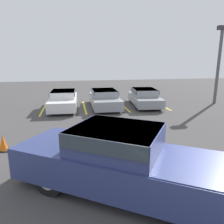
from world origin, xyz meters
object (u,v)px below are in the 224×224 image
object	(u,v)px
pickup_truck	(128,162)
parked_sedan_b	(104,98)
parked_sedan_a	(63,99)
light_post	(219,59)
parked_sedan_c	(144,97)
wheel_stop_curb	(108,99)
traffic_cone	(3,143)

from	to	relation	value
pickup_truck	parked_sedan_b	distance (m)	10.35
parked_sedan_a	parked_sedan_b	world-z (taller)	parked_sedan_a
light_post	pickup_truck	bearing A→B (deg)	-133.52
pickup_truck	parked_sedan_a	size ratio (longest dim) A/B	1.36
light_post	parked_sedan_c	bearing A→B (deg)	178.12
parked_sedan_a	wheel_stop_curb	bearing A→B (deg)	131.21
traffic_cone	wheel_stop_curb	xyz separation A→B (m)	(5.68, 9.79, -0.22)
pickup_truck	parked_sedan_a	distance (m)	10.45
light_post	wheel_stop_curb	distance (m)	9.06
pickup_truck	parked_sedan_b	bearing A→B (deg)	118.05
traffic_cone	pickup_truck	bearing A→B (deg)	-40.97
parked_sedan_b	traffic_cone	world-z (taller)	parked_sedan_b
parked_sedan_a	pickup_truck	bearing A→B (deg)	12.77
traffic_cone	wheel_stop_curb	distance (m)	11.32
wheel_stop_curb	pickup_truck	bearing A→B (deg)	-97.48
parked_sedan_a	parked_sedan_c	bearing A→B (deg)	92.42
parked_sedan_b	traffic_cone	bearing A→B (deg)	-34.63
parked_sedan_b	parked_sedan_c	world-z (taller)	parked_sedan_b
parked_sedan_c	wheel_stop_curb	world-z (taller)	parked_sedan_c
pickup_truck	traffic_cone	xyz separation A→B (m)	(-3.94, 3.42, -0.58)
parked_sedan_b	light_post	xyz separation A→B (m)	(8.64, -0.20, 2.67)
pickup_truck	wheel_stop_curb	xyz separation A→B (m)	(1.73, 13.22, -0.80)
pickup_truck	light_post	size ratio (longest dim) A/B	1.07
wheel_stop_curb	parked_sedan_c	bearing A→B (deg)	-53.08
light_post	wheel_stop_curb	xyz separation A→B (m)	(-7.86, 3.11, -3.26)
pickup_truck	wheel_stop_curb	size ratio (longest dim) A/B	3.72
pickup_truck	light_post	bearing A→B (deg)	79.81
parked_sedan_a	traffic_cone	xyz separation A→B (m)	(-2.04, -6.85, -0.38)
parked_sedan_b	traffic_cone	distance (m)	8.45
pickup_truck	parked_sedan_c	world-z (taller)	pickup_truck
parked_sedan_b	parked_sedan_a	bearing A→B (deg)	-88.60
parked_sedan_a	wheel_stop_curb	xyz separation A→B (m)	(3.64, 2.94, -0.60)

